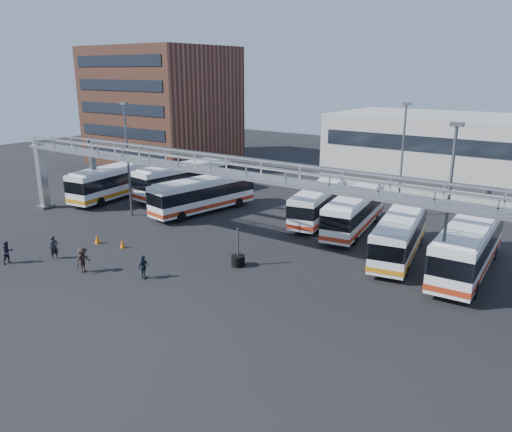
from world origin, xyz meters
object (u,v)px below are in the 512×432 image
Objects in this scene: bus_1 at (184,178)px; tire_stack at (238,260)px; light_pole_mid at (448,203)px; light_pole_back at (402,154)px; light_pole_left at (127,154)px; pedestrian_d at (143,267)px; cone_left at (97,239)px; bus_6 at (400,234)px; pedestrian_c at (83,260)px; cone_right at (122,244)px; bus_4 at (319,202)px; pedestrian_a at (54,247)px; bus_0 at (116,180)px; bus_5 at (354,211)px; pedestrian_b at (8,252)px; bus_7 at (468,245)px; bus_2 at (203,193)px.

tire_stack is at bearing -30.06° from bus_1.
light_pole_mid is at bearing 13.63° from tire_stack.
light_pole_back is 22.26m from bus_1.
pedestrian_d is at bearing -38.23° from light_pole_left.
light_pole_mid is at bearing 13.28° from cone_left.
bus_6 is at bearing -3.33° from bus_1.
pedestrian_d reaches higher than cone_left.
light_pole_left reaches higher than pedestrian_c.
cone_right is (-1.66, 4.63, -0.54)m from pedestrian_c.
bus_4 is 21.94m from pedestrian_a.
bus_4 is 0.98× the size of bus_6.
tire_stack reaches higher than pedestrian_a.
light_pole_left reaches higher than bus_6.
bus_4 is 17.20m from cone_right.
bus_5 is at bearing 2.00° from bus_0.
tire_stack is (13.24, 8.87, -0.36)m from pedestrian_b.
light_pole_left is 14.21m from pedestrian_c.
light_pole_back is at bearing -33.58° from pedestrian_b.
bus_1 is at bearing 35.40° from bus_0.
light_pole_left is at bearing 32.66° from pedestrian_a.
bus_0 reaches higher than pedestrian_c.
tire_stack is at bearing -166.37° from light_pole_mid.
bus_1 reaches higher than bus_0.
bus_4 reaches higher than pedestrian_d.
bus_6 is at bearing 9.42° from light_pole_left.
cone_right is at bearing -158.65° from bus_7.
bus_6 is at bearing -50.21° from pedestrian_d.
cone_left is at bearing -144.44° from bus_5.
light_pole_left and light_pole_back have the same top height.
bus_1 is 17.87× the size of cone_right.
pedestrian_a is 1.07× the size of pedestrian_d.
bus_1 is 7.21× the size of pedestrian_b.
bus_1 is at bearing 157.90° from bus_2.
bus_6 is 6.30× the size of pedestrian_a.
bus_1 reaches higher than bus_2.
pedestrian_d is at bearing -144.69° from bus_7.
bus_7 is 7.14× the size of pedestrian_b.
pedestrian_c reaches higher than cone_right.
pedestrian_d is (9.61, 3.63, -0.02)m from pedestrian_b.
bus_4 is (21.10, 4.98, -0.19)m from bus_0.
light_pole_left is 16.79m from tire_stack.
pedestrian_a is (-10.79, -19.08, -0.86)m from bus_4.
cone_left is (-4.00, 4.15, -0.51)m from pedestrian_c.
bus_2 reaches higher than pedestrian_a.
pedestrian_d is (18.14, -12.88, -1.11)m from bus_0.
pedestrian_c is 0.65× the size of tire_stack.
light_pole_mid is at bearing -71.01° from pedestrian_d.
cone_right is (3.93, 6.68, -0.48)m from pedestrian_b.
tire_stack is (7.65, 6.82, -0.42)m from pedestrian_c.
bus_6 is at bearing 28.08° from cone_left.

